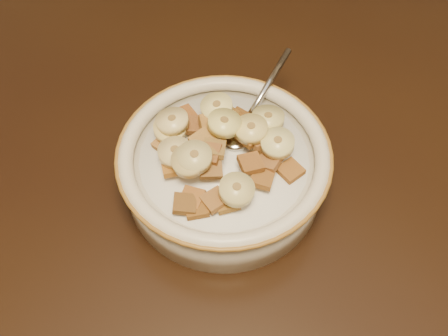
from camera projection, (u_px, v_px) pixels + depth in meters
The scene contains 41 objects.
table at pixel (374, 312), 0.45m from camera, with size 1.40×0.90×0.04m, color black.
cereal_bowl at pixel (224, 172), 0.49m from camera, with size 0.19×0.19×0.05m, color beige.
milk at pixel (224, 158), 0.47m from camera, with size 0.16×0.16×0.00m, color white.
spoon at pixel (239, 133), 0.49m from camera, with size 0.04×0.05×0.01m, color #BBBDC1.
cereal_square_0 at pixel (166, 144), 0.47m from camera, with size 0.02×0.02×0.01m, color olive.
cereal_square_1 at pixel (211, 124), 0.47m from camera, with size 0.02×0.02×0.01m, color olive.
cereal_square_2 at pixel (214, 108), 0.50m from camera, with size 0.02×0.02×0.01m, color brown.
cereal_square_3 at pixel (185, 204), 0.43m from camera, with size 0.02×0.02×0.01m, color brown.
cereal_square_4 at pixel (269, 162), 0.46m from camera, with size 0.02×0.02×0.01m, color brown.
cereal_square_5 at pixel (227, 202), 0.44m from camera, with size 0.02×0.02×0.01m, color brown.
cereal_square_6 at pixel (272, 149), 0.46m from camera, with size 0.02×0.02×0.01m, color brown.
cereal_square_7 at pixel (211, 168), 0.45m from camera, with size 0.02×0.02×0.01m, color brown.
cereal_square_8 at pixel (215, 200), 0.43m from camera, with size 0.02×0.02×0.01m, color brown.
cereal_square_9 at pixel (249, 136), 0.46m from camera, with size 0.02×0.02×0.01m, color brown.
cereal_square_10 at pixel (222, 126), 0.47m from camera, with size 0.02×0.02×0.01m, color brown.
cereal_square_11 at pixel (258, 140), 0.47m from camera, with size 0.02×0.02×0.01m, color brown.
cereal_square_12 at pixel (185, 115), 0.49m from camera, with size 0.02×0.02×0.01m, color brown.
cereal_square_13 at pixel (226, 115), 0.49m from camera, with size 0.02×0.02×0.01m, color brown.
cereal_square_14 at pixel (193, 125), 0.48m from camera, with size 0.02×0.02×0.01m, color brown.
cereal_square_15 at pixel (197, 208), 0.43m from camera, with size 0.02×0.02×0.01m, color brown.
cereal_square_16 at pixel (262, 179), 0.45m from camera, with size 0.02×0.02×0.01m, color brown.
cereal_square_17 at pixel (173, 167), 0.45m from camera, with size 0.02×0.02×0.01m, color #98521D.
cereal_square_18 at pixel (209, 153), 0.45m from camera, with size 0.02×0.02×0.01m, color brown.
cereal_square_19 at pixel (203, 140), 0.46m from camera, with size 0.02×0.02×0.01m, color #9E6A2D.
cereal_square_20 at pixel (192, 198), 0.44m from camera, with size 0.02×0.02×0.01m, color brown.
cereal_square_21 at pixel (214, 148), 0.45m from camera, with size 0.02×0.02×0.01m, color brown.
cereal_square_22 at pixel (239, 119), 0.48m from camera, with size 0.02×0.02×0.01m, color brown.
cereal_square_23 at pixel (291, 171), 0.46m from camera, with size 0.02×0.02×0.01m, color brown.
cereal_square_24 at pixel (240, 126), 0.47m from camera, with size 0.02×0.02×0.01m, color brown.
cereal_square_25 at pixel (251, 163), 0.45m from camera, with size 0.02×0.02×0.01m, color #965823.
banana_slice_0 at pixel (170, 128), 0.47m from camera, with size 0.03×0.03×0.01m, color #FFE17E.
banana_slice_1 at pixel (217, 107), 0.48m from camera, with size 0.03×0.03×0.01m, color #EDDE80.
banana_slice_2 at pixel (172, 121), 0.47m from camera, with size 0.03×0.03×0.01m, color #FADC81.
banana_slice_3 at pixel (224, 123), 0.46m from camera, with size 0.03×0.03×0.01m, color #DECF6A.
banana_slice_4 at pixel (268, 118), 0.47m from camera, with size 0.03×0.03×0.01m, color #CEC56A.
banana_slice_5 at pixel (195, 157), 0.44m from camera, with size 0.03×0.03×0.01m, color #DCBF75.
banana_slice_6 at pixel (175, 152), 0.45m from camera, with size 0.03×0.03×0.01m, color beige.
banana_slice_7 at pixel (277, 143), 0.45m from camera, with size 0.03×0.03×0.01m, color #FEF393.
banana_slice_8 at pixel (189, 161), 0.44m from camera, with size 0.03×0.03×0.01m, color tan.
banana_slice_9 at pixel (251, 129), 0.46m from camera, with size 0.03×0.03×0.01m, color #D9CC6A.
banana_slice_10 at pixel (237, 190), 0.43m from camera, with size 0.03×0.03×0.01m, color #DEC66E.
Camera 1 is at (-0.01, -0.21, 1.18)m, focal length 40.00 mm.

